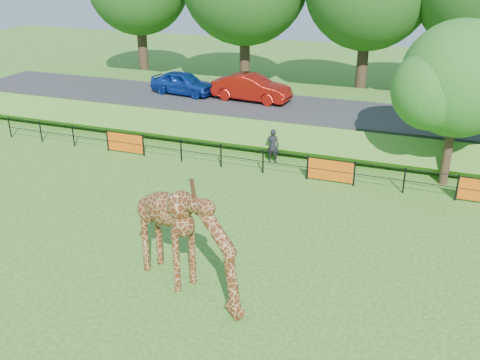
{
  "coord_description": "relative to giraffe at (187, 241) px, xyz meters",
  "views": [
    {
      "loc": [
        6.75,
        -12.83,
        9.11
      ],
      "look_at": [
        0.96,
        2.57,
        2.0
      ],
      "focal_mm": 40.0,
      "sensor_mm": 36.0,
      "label": 1
    }
  ],
  "objects": [
    {
      "name": "giraffe",
      "position": [
        0.0,
        0.0,
        0.0
      ],
      "size": [
        4.4,
        2.6,
        3.19
      ],
      "primitive_type": null,
      "rotation": [
        0.0,
        0.0,
        -0.43
      ],
      "color": "#552811",
      "rests_on": "ground"
    },
    {
      "name": "embankment",
      "position": [
        -0.75,
        16.62,
        -0.94
      ],
      "size": [
        40.0,
        9.0,
        1.3
      ],
      "primitive_type": "cube",
      "color": "#336619",
      "rests_on": "ground"
    },
    {
      "name": "car_blue",
      "position": [
        -7.75,
        15.58,
        0.48
      ],
      "size": [
        4.03,
        2.04,
        1.32
      ],
      "primitive_type": "imported",
      "rotation": [
        0.0,
        0.0,
        1.44
      ],
      "color": "#163EB3",
      "rests_on": "road"
    },
    {
      "name": "car_red",
      "position": [
        -3.58,
        15.58,
        0.54
      ],
      "size": [
        4.46,
        1.89,
        1.43
      ],
      "primitive_type": "imported",
      "rotation": [
        0.0,
        0.0,
        1.48
      ],
      "color": "#A1120B",
      "rests_on": "road"
    },
    {
      "name": "road",
      "position": [
        -0.75,
        15.12,
        -0.23
      ],
      "size": [
        40.0,
        5.0,
        0.12
      ],
      "primitive_type": "cube",
      "color": "#333336",
      "rests_on": "embankment"
    },
    {
      "name": "ground",
      "position": [
        -0.75,
        1.12,
        -1.59
      ],
      "size": [
        90.0,
        90.0,
        0.0
      ],
      "primitive_type": "plane",
      "color": "#336619",
      "rests_on": "ground"
    },
    {
      "name": "tree_east",
      "position": [
        6.85,
        10.75,
        2.69
      ],
      "size": [
        5.4,
        4.71,
        6.76
      ],
      "color": "#372619",
      "rests_on": "ground"
    },
    {
      "name": "visitor",
      "position": [
        -0.75,
        10.57,
        -0.8
      ],
      "size": [
        0.61,
        0.42,
        1.6
      ],
      "primitive_type": "imported",
      "rotation": [
        0.0,
        0.0,
        3.21
      ],
      "color": "black",
      "rests_on": "ground"
    },
    {
      "name": "perimeter_fence",
      "position": [
        -0.75,
        9.12,
        -1.04
      ],
      "size": [
        28.07,
        0.1,
        1.1
      ],
      "primitive_type": null,
      "color": "black",
      "rests_on": "ground"
    }
  ]
}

